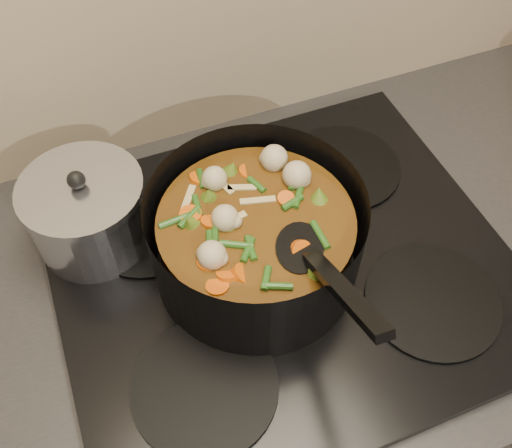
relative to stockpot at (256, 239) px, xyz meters
name	(u,v)px	position (x,y,z in m)	size (l,w,h in m)	color
counter	(275,389)	(0.04, -0.01, -0.54)	(2.64, 0.64, 0.91)	brown
stovetop	(283,266)	(0.04, -0.01, -0.07)	(0.62, 0.54, 0.03)	black
stockpot	(256,239)	(0.00, 0.00, 0.00)	(0.33, 0.40, 0.20)	black
saucepan	(88,213)	(-0.20, 0.13, -0.01)	(0.17, 0.17, 0.14)	silver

